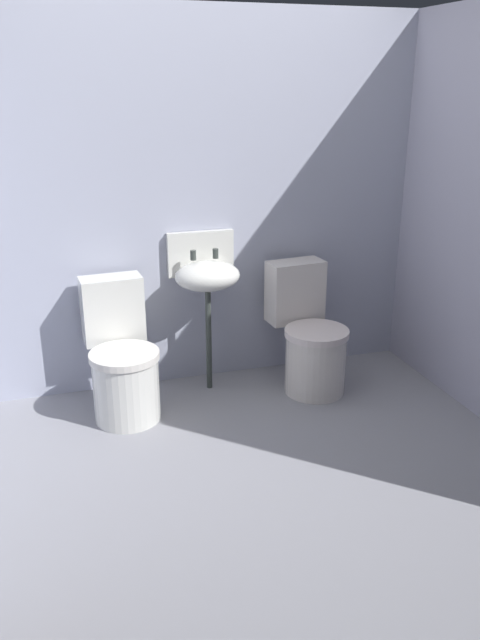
{
  "coord_description": "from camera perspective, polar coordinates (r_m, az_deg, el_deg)",
  "views": [
    {
      "loc": [
        -0.93,
        -2.7,
        1.87
      ],
      "look_at": [
        0.0,
        0.28,
        0.7
      ],
      "focal_mm": 36.25,
      "sensor_mm": 36.0,
      "label": 1
    }
  ],
  "objects": [
    {
      "name": "toilet_left",
      "position": [
        3.83,
        -10.37,
        -3.69
      ],
      "size": [
        0.42,
        0.61,
        0.78
      ],
      "rotation": [
        0.0,
        0.0,
        3.2
      ],
      "color": "silver",
      "rests_on": "ground"
    },
    {
      "name": "ground_plane",
      "position": [
        3.44,
        1.45,
        -13.25
      ],
      "size": [
        3.23,
        2.67,
        0.08
      ],
      "primitive_type": "cube",
      "color": "gray"
    },
    {
      "name": "wall_back",
      "position": [
        4.06,
        -3.85,
        10.08
      ],
      "size": [
        3.23,
        0.1,
        2.28
      ],
      "primitive_type": "cube",
      "color": "#A2A6BB",
      "rests_on": "ground"
    },
    {
      "name": "sink",
      "position": [
        3.95,
        -3.01,
        4.08
      ],
      "size": [
        0.42,
        0.35,
        0.99
      ],
      "color": "#353C38",
      "rests_on": "ground"
    },
    {
      "name": "toilet_right",
      "position": [
        4.12,
        6.14,
        -1.71
      ],
      "size": [
        0.44,
        0.62,
        0.78
      ],
      "rotation": [
        0.0,
        0.0,
        3.24
      ],
      "color": "silver",
      "rests_on": "ground"
    }
  ]
}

